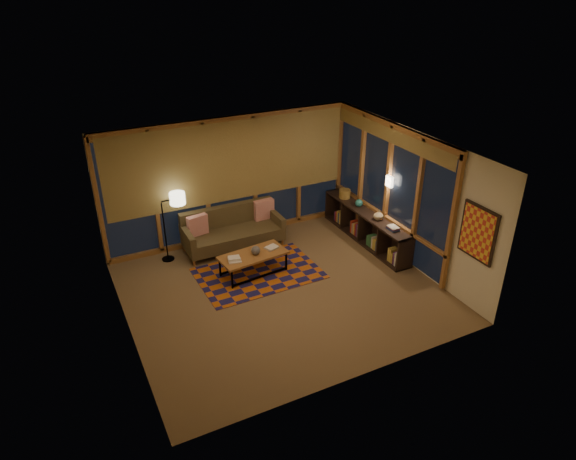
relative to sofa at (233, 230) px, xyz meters
name	(u,v)px	position (x,y,z in m)	size (l,w,h in m)	color
floor	(282,291)	(0.19, -1.93, -0.42)	(5.50, 5.00, 0.01)	brown
ceiling	(281,152)	(0.19, -1.93, 2.28)	(5.50, 5.00, 0.01)	beige
walls	(281,226)	(0.19, -1.93, 0.93)	(5.51, 5.01, 2.70)	beige
window_wall_back	(231,180)	(0.19, 0.50, 0.93)	(5.30, 0.16, 2.60)	#9D582F
window_wall_right	(387,188)	(2.87, -1.33, 0.93)	(0.16, 3.70, 2.60)	#9D582F
wall_art	(478,233)	(2.90, -3.78, 1.03)	(0.06, 0.74, 0.94)	red
wall_sconce	(389,181)	(2.81, -1.48, 1.13)	(0.12, 0.18, 0.22)	beige
sofa	(233,230)	(0.00, 0.00, 0.00)	(2.07, 0.84, 0.85)	brown
pillow_left	(198,225)	(-0.72, 0.13, 0.21)	(0.43, 0.14, 0.43)	#B21A1C
pillow_right	(264,209)	(0.81, 0.21, 0.22)	(0.45, 0.15, 0.45)	#B21A1C
area_rug	(259,273)	(0.05, -1.18, -0.42)	(2.33, 1.56, 0.01)	#B65514
coffee_table	(253,264)	(-0.03, -1.13, -0.21)	(1.30, 0.60, 0.43)	#9D582F
book_stack_a	(234,259)	(-0.44, -1.21, 0.05)	(0.24, 0.19, 0.07)	silver
book_stack_b	(272,248)	(0.38, -1.10, 0.03)	(0.22, 0.17, 0.04)	silver
ceramic_pot	(256,250)	(0.02, -1.16, 0.10)	(0.17, 0.17, 0.17)	black
floor_lamp	(164,228)	(-1.39, 0.15, 0.29)	(0.47, 0.31, 1.42)	black
bookshelf	(366,226)	(2.68, -0.98, -0.08)	(0.40, 2.77, 0.69)	black
basket	(345,194)	(2.66, -0.13, 0.37)	(0.26, 0.26, 0.19)	#AF863A
teal_bowl	(359,203)	(2.68, -0.67, 0.35)	(0.17, 0.17, 0.17)	#287774
vase	(378,215)	(2.68, -1.40, 0.38)	(0.20, 0.20, 0.21)	tan
shelf_book_stack	(393,228)	(2.68, -1.90, 0.30)	(0.17, 0.23, 0.07)	silver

